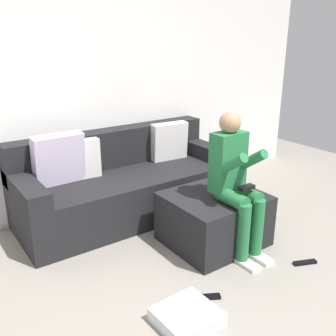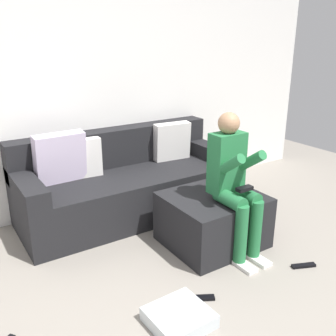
% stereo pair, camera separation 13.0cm
% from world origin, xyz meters
% --- Properties ---
extents(wall_back, '(6.11, 0.10, 2.67)m').
position_xyz_m(wall_back, '(0.00, 2.42, 1.33)').
color(wall_back, white).
rests_on(wall_back, ground_plane).
extents(couch_sectional, '(2.17, 0.84, 0.92)m').
position_xyz_m(couch_sectional, '(0.25, 2.01, 0.33)').
color(couch_sectional, black).
rests_on(couch_sectional, ground_plane).
extents(ottoman, '(0.79, 0.70, 0.45)m').
position_xyz_m(ottoman, '(0.61, 1.04, 0.23)').
color(ottoman, black).
rests_on(ottoman, ground_plane).
extents(person_seated, '(0.29, 0.55, 1.18)m').
position_xyz_m(person_seated, '(0.66, 0.86, 0.65)').
color(person_seated, '#26723F').
rests_on(person_seated, ground_plane).
extents(storage_bin, '(0.39, 0.37, 0.09)m').
position_xyz_m(storage_bin, '(-0.21, 0.37, 0.05)').
color(storage_bin, silver).
rests_on(storage_bin, ground_plane).
extents(remote_near_ottoman, '(0.20, 0.12, 0.02)m').
position_xyz_m(remote_near_ottoman, '(0.98, 0.35, 0.01)').
color(remote_near_ottoman, black).
rests_on(remote_near_ottoman, ground_plane).
extents(remote_by_storage_bin, '(0.17, 0.12, 0.02)m').
position_xyz_m(remote_by_storage_bin, '(0.06, 0.47, 0.01)').
color(remote_by_storage_bin, black).
rests_on(remote_by_storage_bin, ground_plane).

